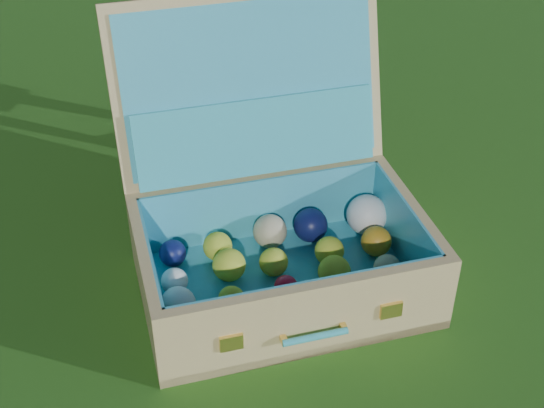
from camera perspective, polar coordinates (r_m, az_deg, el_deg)
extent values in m
plane|color=#215114|center=(1.64, -3.10, -8.59)|extent=(60.00, 60.00, 0.00)
cube|color=tan|center=(1.69, 0.82, -6.31)|extent=(0.62, 0.42, 0.02)
cube|color=tan|center=(1.50, 2.94, -8.77)|extent=(0.61, 0.04, 0.18)
cube|color=tan|center=(1.78, -0.90, -0.37)|extent=(0.61, 0.04, 0.18)
cube|color=tan|center=(1.60, -9.42, -5.99)|extent=(0.03, 0.36, 0.18)
cube|color=tan|center=(1.73, 10.29, -2.45)|extent=(0.03, 0.36, 0.18)
cube|color=teal|center=(1.68, 0.82, -5.94)|extent=(0.58, 0.38, 0.01)
cube|color=teal|center=(1.50, 2.78, -8.10)|extent=(0.57, 0.02, 0.16)
cube|color=teal|center=(1.76, -0.78, -0.34)|extent=(0.57, 0.02, 0.16)
cube|color=teal|center=(1.59, -8.95, -5.60)|extent=(0.02, 0.36, 0.16)
cube|color=teal|center=(1.71, 9.90, -2.23)|extent=(0.02, 0.36, 0.16)
cube|color=tan|center=(1.71, -1.78, 8.99)|extent=(0.62, 0.18, 0.40)
cube|color=teal|center=(1.69, -1.62, 8.89)|extent=(0.57, 0.13, 0.35)
cube|color=#36A7B1|center=(1.70, -1.19, 5.07)|extent=(0.55, 0.08, 0.17)
cube|color=#F2C659|center=(1.46, -3.08, -10.39)|extent=(0.05, 0.01, 0.04)
cube|color=#F2C659|center=(1.54, 8.96, -7.91)|extent=(0.05, 0.01, 0.04)
cylinder|color=#36A7B1|center=(1.49, 3.28, -9.95)|extent=(0.13, 0.02, 0.01)
cube|color=#F2C659|center=(1.48, 0.90, -10.21)|extent=(0.01, 0.02, 0.01)
cube|color=#F2C659|center=(1.51, 5.41, -9.26)|extent=(0.01, 0.02, 0.01)
sphere|color=orange|center=(1.53, -6.62, -9.23)|extent=(0.07, 0.07, 0.07)
sphere|color=orange|center=(1.55, -2.16, -8.64)|extent=(0.06, 0.06, 0.06)
sphere|color=red|center=(1.58, 1.79, -8.06)|extent=(0.05, 0.05, 0.05)
sphere|color=orange|center=(1.60, 6.17, -7.19)|extent=(0.06, 0.06, 0.06)
sphere|color=orange|center=(1.63, 10.26, -6.76)|extent=(0.06, 0.06, 0.06)
sphere|color=silver|center=(1.58, -7.08, -7.51)|extent=(0.07, 0.07, 0.07)
sphere|color=gold|center=(1.60, -3.07, -7.18)|extent=(0.06, 0.06, 0.06)
sphere|color=red|center=(1.63, 1.06, -6.27)|extent=(0.05, 0.05, 0.05)
sphere|color=gold|center=(1.65, 4.71, -5.09)|extent=(0.07, 0.07, 0.07)
sphere|color=#C9B98E|center=(1.68, 8.67, -4.78)|extent=(0.06, 0.06, 0.06)
sphere|color=silver|center=(1.65, -7.35, -5.78)|extent=(0.06, 0.06, 0.06)
sphere|color=gold|center=(1.67, -3.25, -4.60)|extent=(0.07, 0.07, 0.07)
sphere|color=gold|center=(1.68, 0.12, -4.39)|extent=(0.06, 0.06, 0.06)
sphere|color=gold|center=(1.71, 4.34, -3.54)|extent=(0.07, 0.07, 0.07)
sphere|color=orange|center=(1.75, 7.85, -2.80)|extent=(0.07, 0.07, 0.07)
sphere|color=#0D1343|center=(1.72, -7.49, -3.69)|extent=(0.06, 0.06, 0.06)
sphere|color=gold|center=(1.72, -4.12, -3.20)|extent=(0.07, 0.07, 0.07)
sphere|color=#C9B98E|center=(1.75, -0.16, -2.07)|extent=(0.08, 0.08, 0.08)
sphere|color=#0D1343|center=(1.77, 2.92, -1.61)|extent=(0.08, 0.08, 0.08)
sphere|color=silver|center=(1.80, 7.15, -0.80)|extent=(0.10, 0.10, 0.10)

